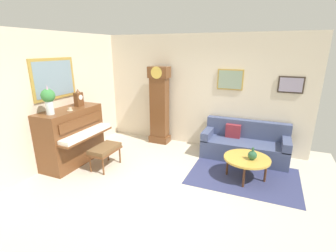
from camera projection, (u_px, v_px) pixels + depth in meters
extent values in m
cube|color=beige|center=(161.00, 190.00, 4.52)|extent=(6.40, 6.00, 0.10)
cube|color=beige|center=(46.00, 102.00, 5.04)|extent=(0.10, 4.90, 2.80)
cube|color=#B28E3D|center=(54.00, 79.00, 5.07)|extent=(0.03, 1.10, 0.84)
cube|color=#7A93A3|center=(54.00, 79.00, 5.06)|extent=(0.01, 0.98, 0.72)
cube|color=beige|center=(200.00, 92.00, 6.18)|extent=(5.30, 0.10, 2.80)
cube|color=#B28E3D|center=(230.00, 80.00, 5.74)|extent=(0.60, 0.03, 0.48)
cube|color=gray|center=(230.00, 80.00, 5.73)|extent=(0.54, 0.01, 0.42)
cube|color=#33281E|center=(291.00, 85.00, 5.27)|extent=(0.52, 0.03, 0.36)
cube|color=#998EA8|center=(291.00, 85.00, 5.26)|extent=(0.46, 0.01, 0.30)
cube|color=navy|center=(243.00, 176.00, 4.90)|extent=(2.10, 1.50, 0.01)
cube|color=brown|center=(72.00, 136.00, 5.34)|extent=(0.60, 1.44, 1.23)
cube|color=brown|center=(87.00, 136.00, 5.16)|extent=(0.28, 1.38, 0.04)
cube|color=white|center=(87.00, 133.00, 5.14)|extent=(0.26, 1.32, 0.08)
cube|color=brown|center=(81.00, 122.00, 5.11)|extent=(0.03, 1.20, 0.20)
cube|color=brown|center=(105.00, 151.00, 5.16)|extent=(0.42, 0.70, 0.04)
cube|color=brown|center=(105.00, 148.00, 5.14)|extent=(0.40, 0.68, 0.08)
cylinder|color=brown|center=(103.00, 167.00, 4.90)|extent=(0.04, 0.04, 0.36)
cylinder|color=brown|center=(120.00, 155.00, 5.43)|extent=(0.04, 0.04, 0.36)
cylinder|color=brown|center=(90.00, 164.00, 5.02)|extent=(0.04, 0.04, 0.36)
cylinder|color=brown|center=(108.00, 153.00, 5.55)|extent=(0.04, 0.04, 0.36)
cube|color=brown|center=(160.00, 139.00, 6.69)|extent=(0.52, 0.34, 0.18)
cube|color=brown|center=(159.00, 110.00, 6.44)|extent=(0.44, 0.28, 1.78)
cube|color=brown|center=(159.00, 72.00, 6.14)|extent=(0.52, 0.32, 0.28)
cylinder|color=gold|center=(156.00, 73.00, 6.01)|extent=(0.30, 0.02, 0.30)
cylinder|color=gold|center=(159.00, 108.00, 6.38)|extent=(0.03, 0.03, 0.70)
cube|color=#424C70|center=(244.00, 149.00, 5.66)|extent=(1.90, 0.80, 0.42)
cube|color=#424C70|center=(247.00, 129.00, 5.80)|extent=(1.90, 0.20, 0.44)
cube|color=#424C70|center=(208.00, 133.00, 5.89)|extent=(0.18, 0.80, 0.20)
cube|color=#424C70|center=(287.00, 143.00, 5.25)|extent=(0.18, 0.80, 0.20)
cube|color=maroon|center=(233.00, 131.00, 5.78)|extent=(0.34, 0.12, 0.32)
cylinder|color=gold|center=(247.00, 159.00, 4.71)|extent=(0.88, 0.88, 0.04)
torus|color=#4C2B19|center=(247.00, 159.00, 4.71)|extent=(0.88, 0.88, 0.04)
cylinder|color=#4C2B19|center=(248.00, 161.00, 5.09)|extent=(0.04, 0.04, 0.40)
cylinder|color=#4C2B19|center=(265.00, 172.00, 4.64)|extent=(0.04, 0.04, 0.40)
cylinder|color=#4C2B19|center=(244.00, 177.00, 4.46)|extent=(0.04, 0.04, 0.40)
cylinder|color=#4C2B19|center=(227.00, 166.00, 4.91)|extent=(0.04, 0.04, 0.40)
cube|color=brown|center=(79.00, 99.00, 5.38)|extent=(0.12, 0.18, 0.30)
cylinder|color=white|center=(81.00, 97.00, 5.34)|extent=(0.01, 0.11, 0.11)
cone|color=brown|center=(78.00, 91.00, 5.32)|extent=(0.10, 0.10, 0.08)
cylinder|color=silver|center=(50.00, 108.00, 4.70)|extent=(0.15, 0.15, 0.26)
sphere|color=#387F3D|center=(48.00, 96.00, 4.62)|extent=(0.26, 0.26, 0.26)
cone|color=#D199B7|center=(47.00, 89.00, 4.55)|extent=(0.06, 0.06, 0.16)
cylinder|color=beige|center=(70.00, 110.00, 5.02)|extent=(0.12, 0.12, 0.01)
cylinder|color=beige|center=(70.00, 109.00, 5.01)|extent=(0.08, 0.08, 0.06)
cylinder|color=#234C33|center=(252.00, 159.00, 4.63)|extent=(0.09, 0.09, 0.01)
sphere|color=#285638|center=(252.00, 155.00, 4.60)|extent=(0.17, 0.17, 0.17)
cylinder|color=#285638|center=(253.00, 150.00, 4.57)|extent=(0.04, 0.04, 0.08)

